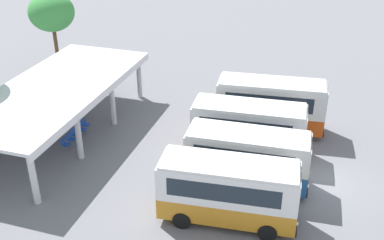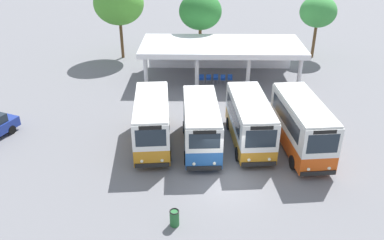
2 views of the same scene
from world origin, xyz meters
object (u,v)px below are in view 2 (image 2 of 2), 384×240
Objects in this scene: city_bus_second_in_row at (201,124)px; litter_bin_apron at (174,218)px; waiting_chair_end_by_column at (202,78)px; waiting_chair_second_from_end at (209,78)px; city_bus_middle_cream at (250,120)px; waiting_chair_middle_seat at (216,78)px; city_bus_fourth_amber at (302,124)px; waiting_chair_fifth_seat at (230,78)px; city_bus_nearest_orange at (152,121)px; waiting_chair_fourth_seat at (223,78)px.

city_bus_second_in_row is 7.43× the size of litter_bin_apron.
waiting_chair_second_from_end is at bearing 1.01° from waiting_chair_end_by_column.
waiting_chair_end_by_column is at bearing 85.79° from litter_bin_apron.
waiting_chair_middle_seat is at bearing 99.77° from city_bus_middle_cream.
city_bus_second_in_row is 0.94× the size of city_bus_fourth_amber.
waiting_chair_second_from_end is at bearing -178.09° from waiting_chair_fifth_seat.
city_bus_middle_cream reaches higher than city_bus_second_in_row.
city_bus_fourth_amber reaches higher than waiting_chair_end_by_column.
city_bus_second_in_row is at bearing -96.89° from waiting_chair_middle_seat.
city_bus_nearest_orange reaches higher than city_bus_second_in_row.
city_bus_fourth_amber reaches higher than waiting_chair_second_from_end.
city_bus_nearest_orange is 12.63m from waiting_chair_fifth_seat.
waiting_chair_fifth_seat is at bearing 92.90° from city_bus_middle_cream.
waiting_chair_fifth_seat is (5.92, 11.08, -1.30)m from city_bus_nearest_orange.
city_bus_nearest_orange is at bearing 103.75° from litter_bin_apron.
city_bus_fourth_amber reaches higher than waiting_chair_fifth_seat.
city_bus_fourth_amber reaches higher than waiting_chair_middle_seat.
waiting_chair_fourth_seat is at bearing -0.30° from waiting_chair_second_from_end.
waiting_chair_end_by_column is 18.87m from litter_bin_apron.
city_bus_second_in_row reaches higher than waiting_chair_fifth_seat.
litter_bin_apron reaches higher than waiting_chair_end_by_column.
waiting_chair_fourth_seat is at bearing 79.90° from litter_bin_apron.
waiting_chair_second_from_end and waiting_chair_middle_seat have the same top height.
waiting_chair_second_from_end is (0.72, 11.29, -1.24)m from city_bus_second_in_row.
city_bus_second_in_row is at bearing -100.21° from waiting_chair_fourth_seat.
litter_bin_apron is at bearing -98.12° from waiting_chair_middle_seat.
waiting_chair_end_by_column is (-6.41, 11.50, -1.39)m from city_bus_fourth_amber.
waiting_chair_end_by_column is (3.30, 11.00, -1.30)m from city_bus_nearest_orange.
waiting_chair_fifth_seat is (0.66, 0.07, 0.00)m from waiting_chair_fourth_seat.
waiting_chair_fourth_seat and waiting_chair_fifth_seat have the same top height.
city_bus_fourth_amber is at bearing -13.92° from city_bus_middle_cream.
waiting_chair_middle_seat is (0.66, 0.09, 0.00)m from waiting_chair_second_from_end.
waiting_chair_second_from_end is (3.95, 11.02, -1.30)m from city_bus_nearest_orange.
city_bus_middle_cream is at bearing -73.48° from waiting_chair_end_by_column.
city_bus_middle_cream is 10.86m from waiting_chair_fifth_seat.
city_bus_second_in_row is 7.78× the size of waiting_chair_fourth_seat.
city_bus_nearest_orange is 12.09m from waiting_chair_middle_seat.
city_bus_nearest_orange is 7.92× the size of waiting_chair_fourth_seat.
city_bus_second_in_row is 7.76m from litter_bin_apron.
waiting_chair_fifth_seat is at bearing 61.88° from city_bus_nearest_orange.
city_bus_second_in_row is at bearing 80.05° from litter_bin_apron.
city_bus_middle_cream is 10.84m from waiting_chair_fourth_seat.
city_bus_fourth_amber is (9.70, -0.49, 0.09)m from city_bus_nearest_orange.
waiting_chair_middle_seat is (1.31, 0.10, 0.00)m from waiting_chair_end_by_column.
city_bus_fourth_amber reaches higher than city_bus_second_in_row.
waiting_chair_fourth_seat is 19.12m from litter_bin_apron.
city_bus_nearest_orange is at bearing 175.15° from city_bus_second_in_row.
city_bus_nearest_orange is 7.92× the size of waiting_chair_end_by_column.
city_bus_fourth_amber is at bearing -60.87° from waiting_chair_end_by_column.
city_bus_middle_cream is at bearing 60.70° from litter_bin_apron.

